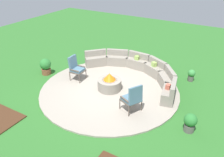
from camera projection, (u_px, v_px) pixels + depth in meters
The scene contains 9 objects.
ground_plane at pixel (110, 90), 9.40m from camera, with size 24.00×24.00×0.00m, color #2D6B28.
patio_circle at pixel (110, 90), 9.39m from camera, with size 5.61×5.61×0.06m, color #9E9384.
fire_pit at pixel (109, 83), 9.24m from camera, with size 0.96×0.96×0.71m.
curved_stone_bench at pixel (138, 69), 10.29m from camera, with size 4.85×2.70×0.76m.
lounge_chair_front_left at pixel (76, 68), 9.86m from camera, with size 0.59×0.57×1.06m.
lounge_chair_front_right at pixel (133, 98), 7.81m from camera, with size 0.77×0.78×1.05m.
potted_plant_0 at pixel (190, 122), 7.08m from camera, with size 0.41×0.41×0.64m.
potted_plant_1 at pixel (191, 75), 9.97m from camera, with size 0.32×0.32×0.53m.
potted_plant_2 at pixel (46, 66), 10.49m from camera, with size 0.51×0.51×0.75m.
Camera 1 is at (4.14, -6.88, 4.92)m, focal length 36.78 mm.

